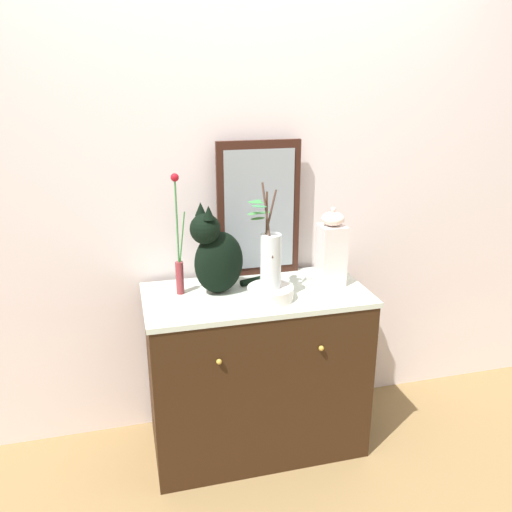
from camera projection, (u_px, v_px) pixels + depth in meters
ground_plane at (256, 441)px, 2.73m from camera, size 6.00×6.00×0.00m
wall_back at (239, 180)px, 2.61m from camera, size 4.40×0.08×2.60m
sideboard at (256, 370)px, 2.59m from camera, size 1.04×0.53×0.83m
mirror_leaning at (259, 210)px, 2.58m from camera, size 0.41×0.03×0.67m
cat_sitting at (217, 256)px, 2.40m from camera, size 0.46×0.23×0.43m
vase_slim_green at (179, 257)px, 2.39m from camera, size 0.06×0.04×0.56m
bowl_porcelain at (270, 293)px, 2.38m from camera, size 0.21×0.21×0.06m
vase_glass_clear at (270, 258)px, 2.32m from camera, size 0.17×0.20×0.47m
jar_lidded_porcelain at (331, 250)px, 2.51m from camera, size 0.12×0.12×0.38m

